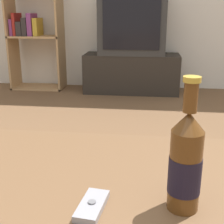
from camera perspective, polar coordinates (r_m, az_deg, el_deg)
tv_stand at (r=3.38m, az=3.62°, el=7.09°), size 1.00×0.39×0.41m
television at (r=3.32m, az=3.79°, el=15.89°), size 0.68×0.41×0.63m
bookshelf at (r=3.60m, az=-14.25°, el=13.77°), size 0.57×0.30×1.15m
beer_bottle at (r=0.63m, az=13.26°, el=-8.98°), size 0.06×0.06×0.27m
cell_phone at (r=0.65m, az=-3.67°, el=-16.71°), size 0.06×0.11×0.02m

